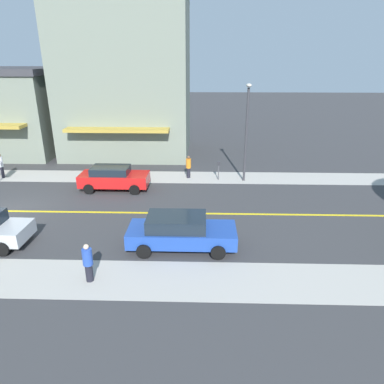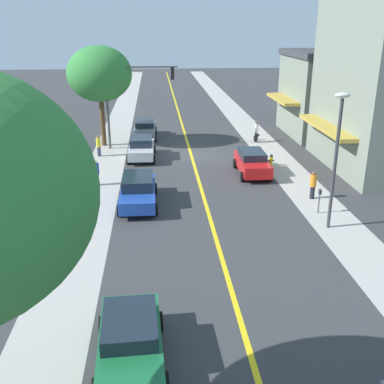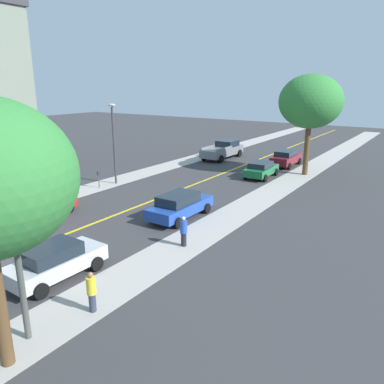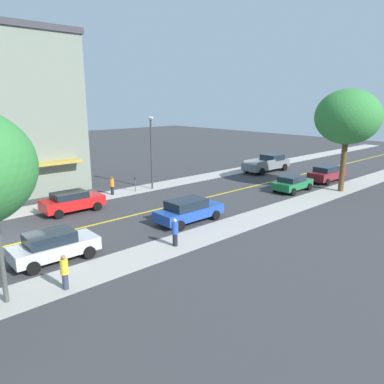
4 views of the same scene
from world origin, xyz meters
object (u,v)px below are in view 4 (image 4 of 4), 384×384
(pedestrian_orange_shirt, at_px, (112,185))
(street_tree_right_corner, at_px, (348,117))
(blue_sedan_right_curb, at_px, (188,210))
(street_lamp, at_px, (151,145))
(pedestrian_yellow_shirt, at_px, (64,271))
(pedestrian_blue_shirt, at_px, (175,232))
(fire_hydrant, at_px, (39,206))
(maroon_sedan_right_curb, at_px, (327,173))
(grey_pickup_truck, at_px, (267,163))
(parking_meter, at_px, (135,182))
(red_sedan_left_curb, at_px, (72,201))
(silver_sedan_right_curb, at_px, (54,246))
(green_sedan_right_curb, at_px, (292,183))

(pedestrian_orange_shirt, bearing_deg, street_tree_right_corner, -105.18)
(blue_sedan_right_curb, relative_size, pedestrian_orange_shirt, 3.00)
(street_lamp, distance_m, pedestrian_yellow_shirt, 18.85)
(pedestrian_blue_shirt, bearing_deg, fire_hydrant, 166.52)
(street_tree_right_corner, xyz_separation_m, maroon_sedan_right_curb, (-2.79, 2.66, -5.65))
(grey_pickup_truck, bearing_deg, fire_hydrant, 176.59)
(parking_meter, distance_m, maroon_sedan_right_curb, 18.82)
(fire_hydrant, relative_size, red_sedan_left_curb, 0.18)
(street_lamp, distance_m, silver_sedan_right_curb, 16.24)
(parking_meter, relative_size, blue_sedan_right_curb, 0.27)
(silver_sedan_right_curb, relative_size, grey_pickup_truck, 0.69)
(parking_meter, height_order, pedestrian_yellow_shirt, pedestrian_yellow_shirt)
(silver_sedan_right_curb, height_order, pedestrian_yellow_shirt, pedestrian_yellow_shirt)
(red_sedan_left_curb, bearing_deg, maroon_sedan_right_curb, -16.84)
(pedestrian_orange_shirt, bearing_deg, green_sedan_right_curb, -104.39)
(green_sedan_right_curb, height_order, silver_sedan_right_curb, silver_sedan_right_curb)
(pedestrian_orange_shirt, bearing_deg, maroon_sedan_right_curb, -94.57)
(maroon_sedan_right_curb, relative_size, blue_sedan_right_curb, 0.97)
(street_lamp, distance_m, maroon_sedan_right_curb, 17.55)
(green_sedan_right_curb, distance_m, pedestrian_blue_shirt, 16.06)
(maroon_sedan_right_curb, bearing_deg, parking_meter, 149.80)
(street_lamp, xyz_separation_m, pedestrian_blue_shirt, (11.92, -7.18, -3.18))
(green_sedan_right_curb, bearing_deg, maroon_sedan_right_curb, -3.11)
(street_lamp, xyz_separation_m, red_sedan_left_curb, (2.00, -8.58, -3.20))
(maroon_sedan_right_curb, height_order, pedestrian_yellow_shirt, maroon_sedan_right_curb)
(parking_meter, xyz_separation_m, silver_sedan_right_curb, (9.42, -11.17, -0.07))
(parking_meter, distance_m, pedestrian_blue_shirt, 13.20)
(maroon_sedan_right_curb, bearing_deg, red_sedan_left_curb, 162.23)
(street_lamp, xyz_separation_m, silver_sedan_right_curb, (9.30, -12.93, -3.21))
(parking_meter, xyz_separation_m, maroon_sedan_right_curb, (9.36, 16.33, -0.04))
(silver_sedan_right_curb, height_order, grey_pickup_truck, grey_pickup_truck)
(red_sedan_left_curb, bearing_deg, parking_meter, 17.74)
(red_sedan_left_curb, bearing_deg, street_tree_right_corner, -25.55)
(blue_sedan_right_curb, distance_m, grey_pickup_truck, 19.81)
(parking_meter, bearing_deg, street_lamp, 86.26)
(pedestrian_yellow_shirt, bearing_deg, green_sedan_right_curb, -50.29)
(parking_meter, relative_size, pedestrian_orange_shirt, 0.82)
(blue_sedan_right_curb, bearing_deg, fire_hydrant, 125.86)
(pedestrian_yellow_shirt, bearing_deg, blue_sedan_right_curb, -40.89)
(street_lamp, bearing_deg, red_sedan_left_curb, -76.90)
(parking_meter, distance_m, grey_pickup_truck, 16.48)
(silver_sedan_right_curb, xyz_separation_m, pedestrian_orange_shirt, (-9.79, 9.06, 0.04))
(street_tree_right_corner, height_order, maroon_sedan_right_curb, street_tree_right_corner)
(fire_hydrant, relative_size, street_lamp, 0.12)
(red_sedan_left_curb, relative_size, blue_sedan_right_curb, 0.91)
(street_tree_right_corner, distance_m, pedestrian_yellow_shirt, 26.29)
(red_sedan_left_curb, xyz_separation_m, silver_sedan_right_curb, (7.30, -4.35, -0.00))
(street_lamp, xyz_separation_m, pedestrian_orange_shirt, (-0.49, -3.86, -3.17))
(parking_meter, xyz_separation_m, pedestrian_orange_shirt, (-0.37, -2.11, -0.03))
(fire_hydrant, distance_m, street_lamp, 10.95)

